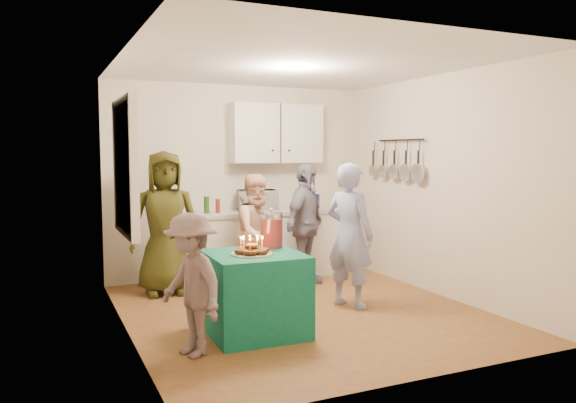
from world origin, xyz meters
name	(u,v)px	position (x,y,z in m)	size (l,w,h in m)	color
floor	(301,311)	(0.00, 0.00, 0.00)	(4.00, 4.00, 0.00)	brown
ceiling	(302,64)	(0.00, 0.00, 2.60)	(4.00, 4.00, 0.00)	white
back_wall	(239,181)	(0.00, 2.00, 1.30)	(3.60, 3.60, 0.00)	silver
left_wall	(125,195)	(-1.80, 0.00, 1.30)	(4.00, 4.00, 0.00)	silver
right_wall	(439,186)	(1.80, 0.00, 1.30)	(4.00, 4.00, 0.00)	silver
window_night	(123,167)	(-1.77, 0.30, 1.55)	(0.04, 1.00, 1.20)	black
counter	(260,246)	(0.20, 1.70, 0.43)	(2.20, 0.58, 0.86)	white
countertop	(260,213)	(0.20, 1.70, 0.89)	(2.24, 0.62, 0.05)	beige
upper_cabinet	(276,134)	(0.50, 1.85, 1.95)	(1.30, 0.30, 0.80)	white
pot_rack	(399,160)	(1.72, 0.70, 1.60)	(0.12, 1.00, 0.60)	black
microwave	(257,200)	(0.15, 1.70, 1.05)	(0.51, 0.35, 0.28)	white
party_table	(255,293)	(-0.72, -0.48, 0.38)	(0.85, 0.85, 0.76)	#0F664E
donut_cake	(252,245)	(-0.76, -0.54, 0.85)	(0.38, 0.38, 0.18)	#381C0C
punch_jar	(271,230)	(-0.45, -0.26, 0.93)	(0.22, 0.22, 0.34)	red
man_birthday	(350,235)	(0.56, -0.04, 0.79)	(0.58, 0.38, 1.58)	#A1ABEA
woman_back_left	(165,223)	(-1.16, 1.34, 0.86)	(0.84, 0.55, 1.71)	brown
woman_back_center	(258,233)	(-0.10, 1.00, 0.72)	(0.70, 0.54, 1.43)	#E99579
woman_back_right	(305,224)	(0.57, 1.08, 0.78)	(0.91, 0.38, 1.56)	black
child_near_left	(191,285)	(-1.40, -0.79, 0.60)	(0.77, 0.45, 1.20)	#614D4E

